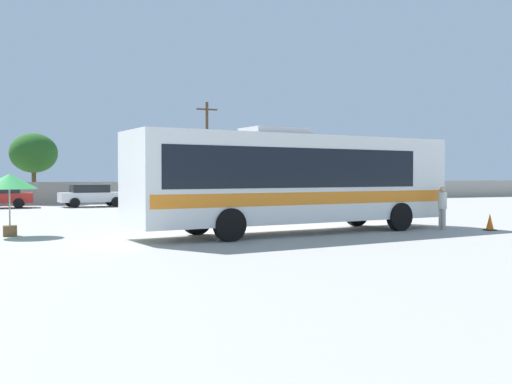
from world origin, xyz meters
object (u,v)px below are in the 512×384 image
at_px(parked_car_third_white, 92,195).
at_px(coach_bus_white_orange, 294,178).
at_px(parked_car_rightmost_grey, 177,194).
at_px(vendor_umbrella_near_gate_green, 9,183).
at_px(utility_pole_near, 207,149).
at_px(roadside_tree_midleft, 34,153).
at_px(attendant_by_bus_door, 442,205).
at_px(traffic_cone_on_apron, 490,222).

bearing_deg(parked_car_third_white, coach_bus_white_orange, -79.03).
distance_m(coach_bus_white_orange, parked_car_rightmost_grey, 22.03).
bearing_deg(coach_bus_white_orange, parked_car_rightmost_grey, 85.26).
relative_size(vendor_umbrella_near_gate_green, utility_pole_near, 0.26).
height_order(utility_pole_near, roadside_tree_midleft, utility_pole_near).
relative_size(parked_car_third_white, parked_car_rightmost_grey, 0.93).
xyz_separation_m(utility_pole_near, roadside_tree_midleft, (-13.44, -0.37, -0.55)).
height_order(attendant_by_bus_door, roadside_tree_midleft, roadside_tree_midleft).
height_order(attendant_by_bus_door, utility_pole_near, utility_pole_near).
height_order(parked_car_rightmost_grey, utility_pole_near, utility_pole_near).
distance_m(utility_pole_near, traffic_cone_on_apron, 30.00).
height_order(vendor_umbrella_near_gate_green, traffic_cone_on_apron, vendor_umbrella_near_gate_green).
bearing_deg(roadside_tree_midleft, parked_car_third_white, -61.08).
relative_size(attendant_by_bus_door, utility_pole_near, 0.20).
xyz_separation_m(parked_car_third_white, roadside_tree_midleft, (-3.33, 6.02, 2.92)).
relative_size(coach_bus_white_orange, traffic_cone_on_apron, 19.46).
bearing_deg(parked_car_rightmost_grey, traffic_cone_on_apron, -77.23).
distance_m(attendant_by_bus_door, utility_pole_near, 28.99).
height_order(coach_bus_white_orange, attendant_by_bus_door, coach_bus_white_orange).
bearing_deg(attendant_by_bus_door, parked_car_third_white, 113.88).
distance_m(vendor_umbrella_near_gate_green, parked_car_rightmost_grey, 22.13).
relative_size(attendant_by_bus_door, parked_car_third_white, 0.37).
height_order(attendant_by_bus_door, parked_car_rightmost_grey, attendant_by_bus_door).
height_order(vendor_umbrella_near_gate_green, parked_car_rightmost_grey, vendor_umbrella_near_gate_green).
distance_m(parked_car_rightmost_grey, roadside_tree_midleft, 11.18).
height_order(coach_bus_white_orange, vendor_umbrella_near_gate_green, coach_bus_white_orange).
distance_m(attendant_by_bus_door, traffic_cone_on_apron, 1.82).
distance_m(parked_car_rightmost_grey, utility_pole_near, 7.98).
relative_size(attendant_by_bus_door, traffic_cone_on_apron, 2.55).
distance_m(attendant_by_bus_door, vendor_umbrella_near_gate_green, 15.56).
relative_size(parked_car_rightmost_grey, traffic_cone_on_apron, 7.38).
distance_m(coach_bus_white_orange, traffic_cone_on_apron, 7.65).
xyz_separation_m(vendor_umbrella_near_gate_green, parked_car_rightmost_grey, (11.10, 19.12, -1.03)).
bearing_deg(traffic_cone_on_apron, utility_pole_near, 92.43).
distance_m(parked_car_third_white, parked_car_rightmost_grey, 5.99).
relative_size(parked_car_rightmost_grey, roadside_tree_midleft, 0.92).
relative_size(utility_pole_near, traffic_cone_on_apron, 12.68).
distance_m(vendor_umbrella_near_gate_green, traffic_cone_on_apron, 17.24).
bearing_deg(attendant_by_bus_door, roadside_tree_midleft, 114.98).
distance_m(attendant_by_bus_door, parked_car_third_white, 24.50).
relative_size(attendant_by_bus_door, vendor_umbrella_near_gate_green, 0.77).
bearing_deg(parked_car_third_white, attendant_by_bus_door, -66.12).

